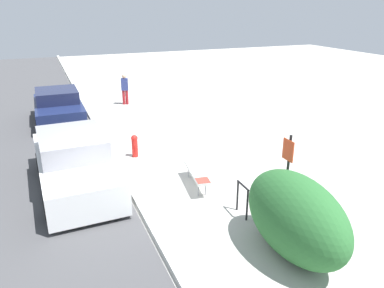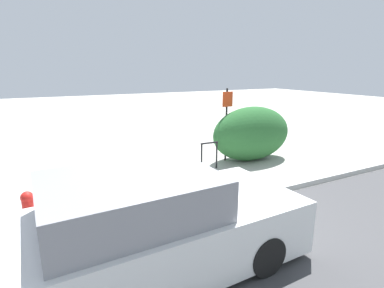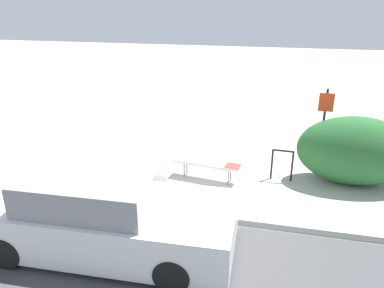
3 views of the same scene
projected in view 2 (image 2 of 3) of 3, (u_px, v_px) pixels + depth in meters
ground_plane at (180, 215)px, 6.04m from camera, size 60.00×60.00×0.00m
curb at (180, 212)px, 6.03m from camera, size 60.00×0.20×0.13m
bench at (155, 168)px, 7.54m from camera, size 1.72×0.59×0.50m
bike_rack at (209, 153)px, 8.70m from camera, size 0.55×0.07×0.83m
sign_post at (227, 118)px, 9.35m from camera, size 0.36×0.08×2.30m
fire_hydrant at (29, 210)px, 5.38m from camera, size 0.36×0.22×0.77m
shrub_hedge at (252, 134)px, 9.57m from camera, size 2.77×1.41×1.73m
parked_car_near at (143, 230)px, 4.19m from camera, size 4.78×2.06×1.51m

